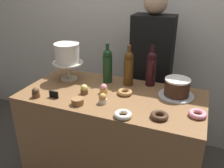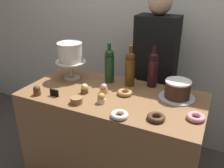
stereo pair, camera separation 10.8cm
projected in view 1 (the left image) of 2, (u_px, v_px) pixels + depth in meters
The scene contains 20 objects.
back_wall at pixel (146, 20), 2.36m from camera, with size 6.00×0.05×2.60m.
display_counter at pixel (112, 143), 1.94m from camera, with size 1.34×0.66×0.90m.
cake_stand_pedestal at pixel (68, 68), 1.97m from camera, with size 0.25×0.25×0.15m.
white_layer_cake at pixel (67, 53), 1.92m from camera, with size 0.20×0.20×0.16m.
silver_serving_platter at pixel (176, 95), 1.72m from camera, with size 0.25×0.25×0.01m.
chocolate_round_cake at pixel (177, 87), 1.69m from camera, with size 0.18×0.18×0.12m.
wine_bottle_green at pixel (107, 65), 1.90m from camera, with size 0.08×0.08×0.33m.
wine_bottle_amber at pixel (129, 68), 1.85m from camera, with size 0.08×0.08×0.33m.
wine_bottle_dark_red at pixel (151, 68), 1.84m from camera, with size 0.08×0.08×0.33m.
cupcake_lemon at pixel (84, 89), 1.74m from camera, with size 0.06×0.06×0.07m.
cupcake_chocolate at pixel (36, 93), 1.70m from camera, with size 0.06×0.06×0.07m.
cupcake_strawberry at pixel (104, 89), 1.75m from camera, with size 0.06×0.06×0.07m.
cupcake_caramel at pixel (103, 99), 1.61m from camera, with size 0.06×0.06×0.07m.
donut_sugar at pixel (123, 115), 1.46m from camera, with size 0.11×0.11×0.03m.
donut_maple at pixel (125, 92), 1.75m from camera, with size 0.11×0.11×0.03m.
donut_pink at pixel (198, 114), 1.47m from camera, with size 0.11×0.11×0.03m.
donut_chocolate at pixel (159, 116), 1.45m from camera, with size 0.11×0.11×0.03m.
cookie_stack at pixel (78, 101), 1.60m from camera, with size 0.08×0.08×0.04m.
price_sign_chalkboard at pixel (54, 95), 1.69m from camera, with size 0.07×0.01×0.05m.
barista_figure at pixel (150, 77), 2.20m from camera, with size 0.36×0.22×1.60m.
Camera 1 is at (0.58, -1.46, 1.68)m, focal length 38.08 mm.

